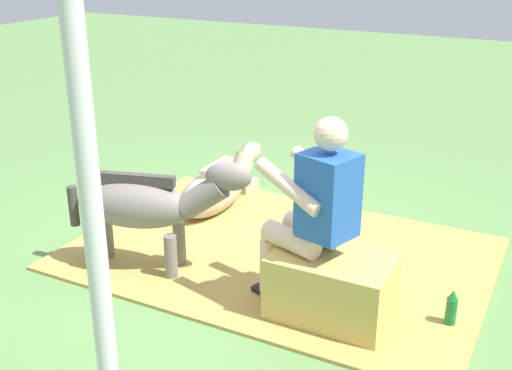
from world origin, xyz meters
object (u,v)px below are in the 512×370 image
at_px(pony_lying, 218,187).
at_px(pony_standing, 147,205).
at_px(person_seated, 313,208).
at_px(tent_pole_left, 108,368).
at_px(hay_bale, 331,288).
at_px(soda_bottle, 451,309).

bearing_deg(pony_lying, pony_standing, 96.98).
relative_size(person_seated, pony_standing, 1.00).
bearing_deg(pony_lying, tent_pole_left, 115.90).
distance_m(pony_standing, pony_lying, 1.27).
distance_m(pony_standing, tent_pole_left, 2.65).
xyz_separation_m(hay_bale, person_seated, (0.16, -0.04, 0.50)).
bearing_deg(pony_standing, tent_pole_left, 124.76).
distance_m(hay_bale, pony_standing, 1.41).
xyz_separation_m(pony_standing, soda_bottle, (-2.08, -0.27, -0.39)).
bearing_deg(person_seated, pony_lying, -40.26).
bearing_deg(soda_bottle, pony_standing, 7.32).
xyz_separation_m(pony_lying, soda_bottle, (-2.23, 0.95, -0.07)).
relative_size(hay_bale, tent_pole_left, 0.34).
height_order(hay_bale, pony_lying, hay_bale).
height_order(pony_standing, pony_lying, pony_standing).
distance_m(hay_bale, soda_bottle, 0.75).
bearing_deg(tent_pole_left, person_seated, -83.55).
bearing_deg(pony_lying, person_seated, 139.74).
height_order(soda_bottle, tent_pole_left, tent_pole_left).
bearing_deg(hay_bale, soda_bottle, -160.23).
bearing_deg(soda_bottle, pony_lying, -23.11).
height_order(pony_lying, tent_pole_left, tent_pole_left).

